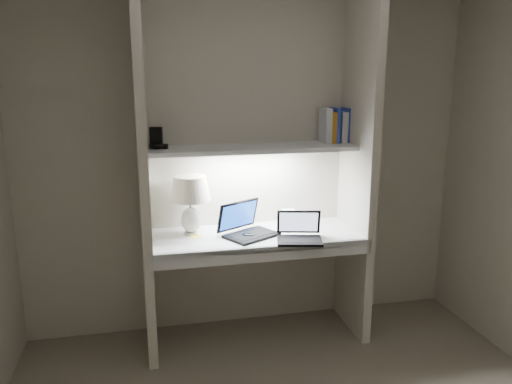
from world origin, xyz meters
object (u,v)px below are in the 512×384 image
object	(u,v)px
book_row	(337,126)
laptop_main	(246,228)
speaker	(288,218)
table_lamp	(190,195)
laptop_netbook	(299,234)

from	to	relation	value
book_row	laptop_main	bearing A→B (deg)	-165.71
laptop_main	speaker	world-z (taller)	laptop_main
speaker	book_row	world-z (taller)	book_row
table_lamp	book_row	xyz separation A→B (m)	(1.07, 0.08, 0.44)
laptop_main	book_row	xyz separation A→B (m)	(0.70, 0.18, 0.66)
laptop_netbook	table_lamp	bearing A→B (deg)	171.21
laptop_main	speaker	distance (m)	0.35
laptop_main	book_row	bearing A→B (deg)	-15.65
speaker	table_lamp	bearing A→B (deg)	-174.56
table_lamp	laptop_netbook	world-z (taller)	table_lamp
table_lamp	laptop_main	world-z (taller)	table_lamp
laptop_main	speaker	size ratio (longest dim) A/B	3.41
speaker	laptop_netbook	bearing A→B (deg)	-87.69
table_lamp	laptop_main	bearing A→B (deg)	-15.45
speaker	laptop_main	bearing A→B (deg)	-156.55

